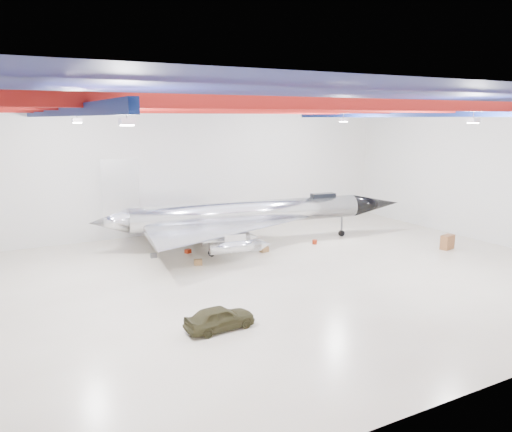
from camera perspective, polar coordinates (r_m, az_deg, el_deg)
floor at (r=31.45m, az=1.67°, el=-7.09°), size 40.00×40.00×0.00m
wall_back at (r=43.73m, az=-8.17°, el=5.33°), size 40.00×0.00×40.00m
wall_right at (r=43.69m, az=25.17°, el=4.39°), size 0.00×30.00×30.00m
ceiling at (r=29.90m, az=1.80°, el=13.37°), size 40.00×40.00×0.00m
ceiling_structure at (r=29.88m, az=1.79°, el=12.07°), size 39.50×29.50×1.08m
jet_aircraft at (r=38.98m, az=-0.86°, el=0.00°), size 25.75×16.67×7.03m
jeep at (r=24.05m, az=-4.17°, el=-11.53°), size 3.46×1.56×1.15m
desk at (r=40.76m, az=21.03°, el=-2.79°), size 1.30×0.86×1.10m
toolbox_red at (r=37.35m, az=-7.79°, el=-4.00°), size 0.52×0.47×0.29m
parts_bin at (r=37.32m, az=0.94°, el=-3.82°), size 0.62×0.51×0.41m
crate_small at (r=36.58m, az=-11.64°, el=-4.44°), size 0.45×0.37×0.31m
tool_chest at (r=39.87m, az=6.72°, el=-2.96°), size 0.45×0.45×0.35m
oil_barrel at (r=34.30m, az=-6.63°, el=-5.27°), size 0.65×0.58×0.38m
spares_box at (r=37.29m, az=-4.94°, el=-3.92°), size 0.39×0.39×0.34m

